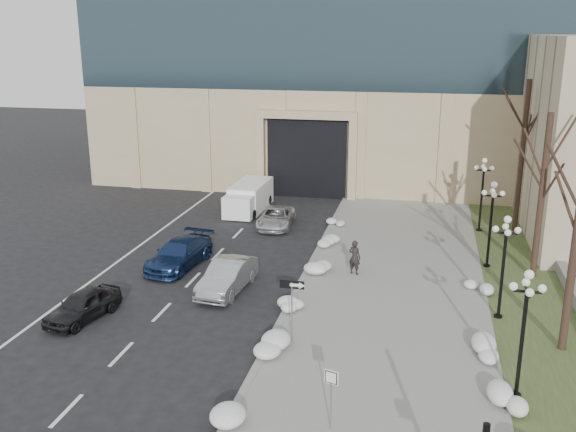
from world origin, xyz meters
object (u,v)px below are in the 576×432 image
car_e (240,200)px  lamppost_c (492,213)px  car_a (83,305)px  pedestrian (355,257)px  lamppost_d (483,185)px  one_way_sign (296,293)px  lamppost_a (524,317)px  lamppost_b (504,254)px  car_c (179,254)px  car_d (276,217)px  keep_sign (331,387)px  box_truck (249,198)px  car_b (227,276)px

car_e → lamppost_c: lamppost_c is taller
car_a → car_e: 18.88m
car_a → pedestrian: size_ratio=2.12×
car_a → lamppost_d: lamppost_d is taller
lamppost_c → lamppost_d: 6.50m
car_a → one_way_sign: bearing=11.0°
lamppost_a → lamppost_d: size_ratio=1.00×
pedestrian → one_way_sign: bearing=102.0°
lamppost_b → lamppost_d: bearing=90.0°
car_c → car_d: (3.39, 8.28, -0.12)m
lamppost_c → keep_sign: bearing=-110.2°
lamppost_b → lamppost_c: size_ratio=1.00×
car_a → car_c: size_ratio=0.76×
keep_sign → lamppost_d: lamppost_d is taller
pedestrian → lamppost_d: (6.82, 9.17, 2.04)m
pedestrian → keep_sign: (0.83, -13.59, 0.57)m
lamppost_b → car_e: bearing=137.5°
lamppost_a → lamppost_d: bearing=90.0°
car_e → pedestrian: 14.56m
car_d → lamppost_a: bearing=-57.9°
one_way_sign → car_e: bearing=112.1°
pedestrian → box_truck: size_ratio=0.31×
car_a → lamppost_c: size_ratio=0.81×
one_way_sign → pedestrian: bearing=79.5°
car_e → lamppost_b: bearing=-47.2°
car_a → lamppost_c: bearing=43.4°
lamppost_b → lamppost_d: (0.00, 13.00, 0.00)m
lamppost_b → one_way_sign: bearing=-152.6°
car_b → lamppost_d: bearing=49.9°
car_a → car_b: size_ratio=0.84×
car_a → one_way_sign: size_ratio=1.39×
car_c → box_truck: bearing=94.3°
one_way_sign → car_b: bearing=132.0°
car_a → lamppost_d: bearing=56.6°
car_d → lamppost_b: 17.34m
car_c → lamppost_b: lamppost_b is taller
lamppost_a → lamppost_c: bearing=90.0°
car_a → keep_sign: 13.29m
lamppost_c → lamppost_d: size_ratio=1.00×
car_e → one_way_sign: (8.03, -19.17, 1.62)m
car_e → lamppost_a: lamppost_a is taller
box_truck → lamppost_d: 15.84m
one_way_sign → lamppost_c: 13.58m
car_d → lamppost_c: lamppost_c is taller
car_e → lamppost_a: bearing=-57.5°
car_b → pedestrian: pedestrian is taller
one_way_sign → keep_sign: size_ratio=1.27×
box_truck → car_e: bearing=174.7°
keep_sign → lamppost_a: 6.97m
car_c → lamppost_d: 19.07m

